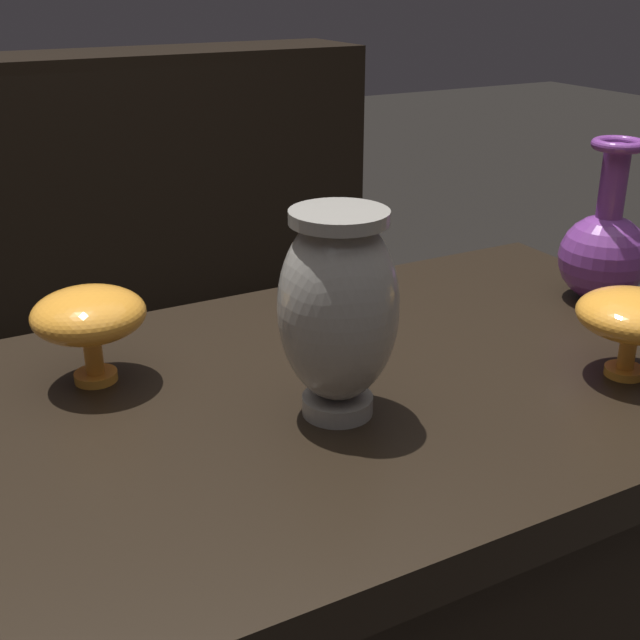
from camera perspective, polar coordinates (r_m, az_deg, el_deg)
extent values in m
cube|color=black|center=(0.98, -1.13, -6.20)|extent=(1.20, 0.64, 0.05)
cube|color=black|center=(3.08, -20.44, 6.97)|extent=(2.60, 0.40, 0.95)
cylinder|color=gray|center=(0.91, 1.21, -5.80)|extent=(0.08, 0.08, 0.02)
ellipsoid|color=gray|center=(0.87, 1.27, 0.83)|extent=(0.13, 0.13, 0.21)
cylinder|color=gray|center=(0.83, 1.33, 7.12)|extent=(0.10, 0.10, 0.01)
cylinder|color=orange|center=(1.02, -15.16, -3.76)|extent=(0.05, 0.05, 0.01)
cylinder|color=orange|center=(1.01, -15.33, -2.33)|extent=(0.02, 0.02, 0.05)
ellipsoid|color=orange|center=(0.99, -15.64, 0.38)|extent=(0.13, 0.13, 0.06)
cylinder|color=orange|center=(1.06, 20.21, -3.33)|extent=(0.05, 0.05, 0.01)
cylinder|color=orange|center=(1.05, 20.40, -2.05)|extent=(0.02, 0.02, 0.04)
ellipsoid|color=orange|center=(1.03, 20.76, 0.36)|extent=(0.13, 0.13, 0.05)
sphere|color=#7A388E|center=(1.28, 18.90, 4.08)|extent=(0.13, 0.13, 0.13)
cylinder|color=#7A388E|center=(1.25, 19.54, 8.82)|extent=(0.04, 0.04, 0.11)
torus|color=#7A388E|center=(1.24, 19.88, 11.29)|extent=(0.08, 0.08, 0.02)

